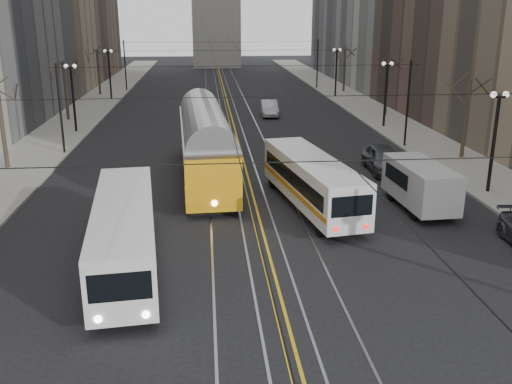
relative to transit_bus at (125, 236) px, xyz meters
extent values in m
cube|color=gray|center=(-9.20, 35.32, -1.31)|extent=(5.00, 140.00, 0.15)
cube|color=gray|center=(20.80, 35.32, -1.31)|extent=(5.00, 140.00, 0.15)
cube|color=gray|center=(5.80, 35.32, -1.38)|extent=(4.80, 130.00, 0.02)
cube|color=gold|center=(5.80, 35.32, -1.38)|extent=(0.42, 130.00, 0.01)
cylinder|color=black|center=(-7.90, 28.32, 1.42)|extent=(0.20, 0.20, 5.60)
cylinder|color=black|center=(-7.90, 48.32, 1.42)|extent=(0.20, 0.20, 5.60)
cylinder|color=black|center=(19.50, 8.32, 1.42)|extent=(0.20, 0.20, 5.60)
cylinder|color=black|center=(19.50, 28.32, 1.42)|extent=(0.20, 0.20, 5.60)
cylinder|color=black|center=(19.50, 48.32, 1.42)|extent=(0.20, 0.20, 5.60)
cylinder|color=#382D23|center=(-9.90, 16.32, 1.42)|extent=(0.28, 0.28, 5.60)
cylinder|color=#382D23|center=(-9.90, 34.32, 1.42)|extent=(0.28, 0.28, 5.60)
cylinder|color=#382D23|center=(-9.90, 52.32, 1.42)|extent=(0.28, 0.28, 5.60)
cylinder|color=#382D23|center=(21.50, 16.32, 1.42)|extent=(0.28, 0.28, 5.60)
cylinder|color=#382D23|center=(21.50, 34.32, 1.42)|extent=(0.28, 0.28, 5.60)
cylinder|color=#382D23|center=(21.50, 52.32, 1.42)|extent=(0.28, 0.28, 5.60)
cylinder|color=black|center=(4.30, 35.32, 4.62)|extent=(0.03, 120.00, 0.03)
cylinder|color=black|center=(7.30, 35.32, 4.62)|extent=(0.03, 120.00, 0.03)
cylinder|color=black|center=(-7.10, 20.32, 1.92)|extent=(0.16, 0.16, 6.60)
cylinder|color=black|center=(-7.10, 56.32, 1.92)|extent=(0.16, 0.16, 6.60)
cylinder|color=black|center=(18.70, 20.32, 1.92)|extent=(0.16, 0.16, 6.60)
cylinder|color=black|center=(18.70, 56.32, 1.92)|extent=(0.16, 0.16, 6.60)
cube|color=white|center=(0.00, 0.00, 0.00)|extent=(3.46, 11.25, 2.77)
cube|color=#FCAA16|center=(3.30, 12.96, 0.43)|extent=(3.64, 15.51, 3.63)
cube|color=white|center=(8.87, 6.71, -0.02)|extent=(3.96, 10.72, 2.74)
cube|color=#BBBBBB|center=(14.53, 6.05, -0.16)|extent=(2.45, 5.66, 2.45)
imported|color=#414448|center=(14.89, 13.56, -0.53)|extent=(2.17, 5.09, 1.71)
imported|color=#A6A7AD|center=(9.80, 35.44, -0.62)|extent=(1.78, 4.70, 1.53)
camera|label=1|loc=(3.39, -21.80, 8.59)|focal=40.00mm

